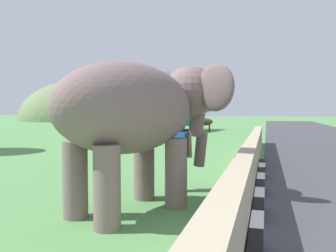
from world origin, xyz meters
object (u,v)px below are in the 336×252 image
cow_near (170,125)px  cow_mid (204,122)px  person_handler (180,152)px  elephant (142,111)px  bus_teal (172,109)px

cow_near → cow_mid: 6.82m
person_handler → cow_mid: person_handler is taller
elephant → cow_mid: elephant is taller
elephant → cow_mid: size_ratio=2.08×
person_handler → cow_near: person_handler is taller
elephant → bus_teal: bus_teal is taller
cow_near → cow_mid: (6.71, -1.22, 0.00)m
person_handler → cow_mid: size_ratio=0.86×
elephant → cow_mid: bearing=7.4°
person_handler → bus_teal: size_ratio=0.20×
elephant → cow_near: size_ratio=2.11×
elephant → cow_mid: (23.84, 3.08, -1.04)m
bus_teal → cow_near: 6.93m
elephant → cow_near: elephant is taller
person_handler → cow_near: (15.59, 4.67, -0.06)m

